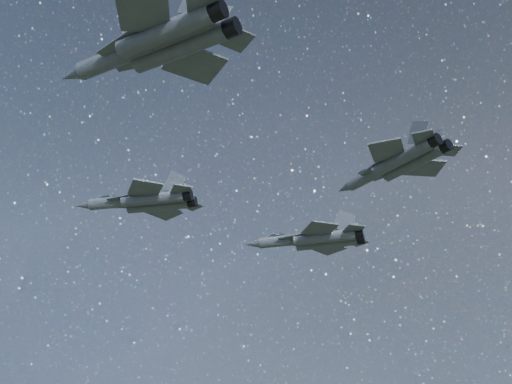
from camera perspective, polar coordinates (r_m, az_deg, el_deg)
The scene contains 4 objects.
jet_lead at distance 72.62m, azimuth -10.45°, elevation -0.84°, with size 15.71×10.38×4.02m.
jet_left at distance 89.50m, azimuth 5.67°, elevation -4.48°, with size 18.94×12.68×4.79m.
jet_right at distance 52.55m, azimuth -9.31°, elevation 13.82°, with size 18.96×13.31×4.79m.
jet_slot at distance 69.55m, azimuth 13.39°, elevation 2.74°, with size 16.43×11.00×4.16m.
Camera 1 is at (35.04, -51.10, 119.59)m, focal length 42.00 mm.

